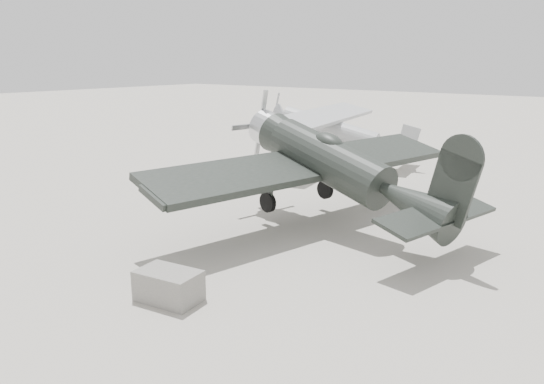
# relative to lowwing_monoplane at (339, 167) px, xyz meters

# --- Properties ---
(ground) EXTENTS (160.00, 160.00, 0.00)m
(ground) POSITION_rel_lowwing_monoplane_xyz_m (-2.55, -5.10, -2.16)
(ground) COLOR #9B978A
(ground) RESTS_ON ground
(lowwing_monoplane) EXTENTS (9.17, 12.70, 4.08)m
(lowwing_monoplane) POSITION_rel_lowwing_monoplane_xyz_m (0.00, 0.00, 0.00)
(lowwing_monoplane) COLOR black
(lowwing_monoplane) RESTS_ON ground
(highwing_monoplane) EXTENTS (8.26, 11.58, 3.27)m
(highwing_monoplane) POSITION_rel_lowwing_monoplane_xyz_m (-6.13, 10.11, -0.11)
(highwing_monoplane) COLOR #9EA1A3
(highwing_monoplane) RESTS_ON ground
(equipment_block) EXTENTS (1.61, 1.13, 0.74)m
(equipment_block) POSITION_rel_lowwing_monoplane_xyz_m (-0.40, -7.10, -1.79)
(equipment_block) COLOR slate
(equipment_block) RESTS_ON ground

